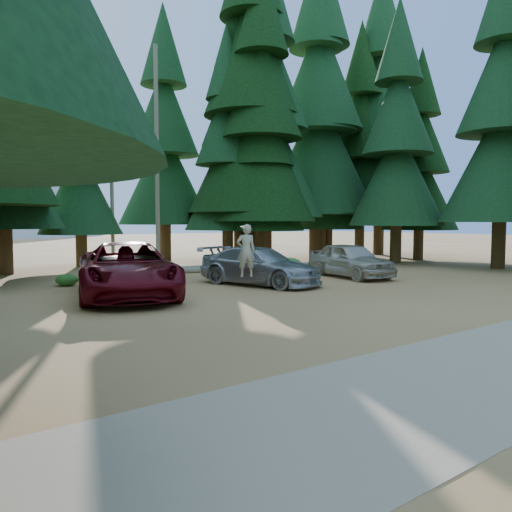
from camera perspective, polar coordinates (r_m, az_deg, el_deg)
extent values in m
plane|color=#9E6D43|center=(15.86, 9.43, -5.08)|extent=(160.00, 160.00, 0.00)
cylinder|color=slate|center=(28.31, -11.26, 11.05)|extent=(0.24, 0.24, 12.00)
cylinder|color=slate|center=(28.80, -16.18, 8.85)|extent=(0.20, 0.20, 10.00)
imported|color=#600812|center=(16.93, -14.50, -1.51)|extent=(4.82, 7.09, 1.80)
imported|color=#AAACB3|center=(19.49, 0.41, -1.15)|extent=(3.44, 5.47, 1.48)
imported|color=beige|center=(22.47, 10.72, -0.45)|extent=(2.48, 4.76, 1.55)
imported|color=beige|center=(18.11, -1.15, 0.62)|extent=(0.82, 0.68, 1.91)
cylinder|color=white|center=(18.12, -1.24, 3.40)|extent=(0.36, 0.36, 0.04)
cylinder|color=slate|center=(24.02, -9.87, -1.60)|extent=(4.70, 0.88, 0.34)
cylinder|color=slate|center=(24.37, -5.35, -1.57)|extent=(3.15, 1.09, 0.26)
cylinder|color=slate|center=(24.77, 3.71, -1.36)|extent=(5.41, 1.87, 0.35)
ellipsoid|color=#2D6A1F|center=(20.54, -20.79, -2.57)|extent=(0.84, 0.84, 0.46)
ellipsoid|color=#2D6A1F|center=(21.22, -17.09, -2.24)|extent=(0.89, 0.89, 0.49)
ellipsoid|color=#2D6A1F|center=(19.66, -14.06, -2.68)|extent=(0.88, 0.88, 0.49)
ellipsoid|color=#2D6A1F|center=(23.32, 0.64, -1.39)|extent=(1.08, 1.08, 0.59)
ellipsoid|color=#2D6A1F|center=(25.27, 0.79, -1.02)|extent=(1.00, 1.00, 0.55)
ellipsoid|color=#2D6A1F|center=(24.73, 3.84, -0.98)|extent=(1.25, 1.25, 0.68)
ellipsoid|color=#2D6A1F|center=(25.72, 12.29, -1.08)|extent=(0.92, 0.92, 0.51)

